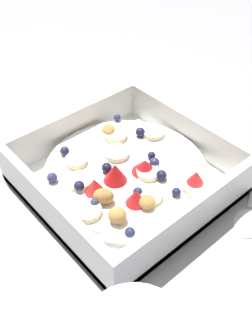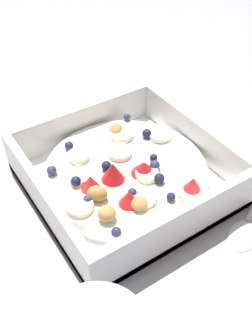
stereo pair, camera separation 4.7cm
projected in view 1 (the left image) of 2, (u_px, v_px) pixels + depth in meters
ground_plane at (137, 183)px, 0.50m from camera, size 2.40×2.40×0.00m
fruit_bowl at (126, 175)px, 0.48m from camera, size 0.23×0.23×0.06m
spoon at (250, 205)px, 0.46m from camera, size 0.10×0.16×0.01m
folded_napkin at (18, 110)px, 0.62m from camera, size 0.13×0.13×0.01m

